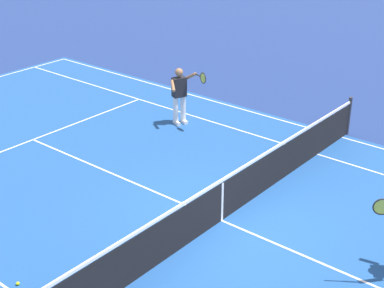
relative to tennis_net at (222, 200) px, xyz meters
The scene contains 6 objects.
ground_plane 0.49m from the tennis_net, ahead, with size 60.00×60.00×0.00m, color navy.
court_slab 0.49m from the tennis_net, ahead, with size 24.20×11.40×0.00m, color #1E4C93.
court_line_markings 0.49m from the tennis_net, ahead, with size 23.85×11.05×0.01m.
tennis_net is the anchor object (origin of this frame).
tennis_player_near 5.34m from the tennis_net, 40.21° to the right, with size 1.18×0.74×1.70m.
tennis_ball 4.23m from the tennis_net, 69.43° to the left, with size 0.07×0.07×0.07m, color #CCE01E.
Camera 1 is at (-6.00, 8.22, 6.42)m, focal length 53.79 mm.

